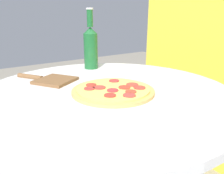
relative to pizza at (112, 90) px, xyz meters
The scene contains 4 objects.
table 0.19m from the pizza, behind, with size 0.92×0.92×0.72m.
pizza is the anchor object (origin of this frame).
beer_bottle 0.40m from the pizza, 160.14° to the left, with size 0.07×0.07×0.29m.
pizza_paddle 0.29m from the pizza, 154.64° to the right, with size 0.27×0.20×0.02m.
Camera 1 is at (0.63, -0.42, 0.98)m, focal length 35.00 mm.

